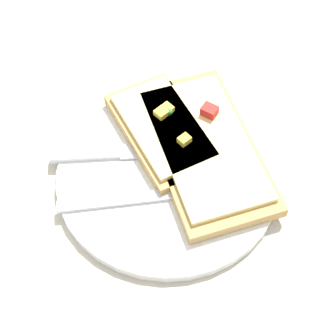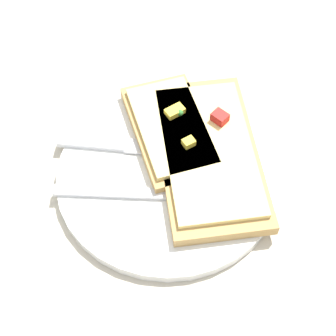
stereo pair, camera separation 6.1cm
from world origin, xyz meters
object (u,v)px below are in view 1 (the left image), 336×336
fork (170,195)px  pizza_slice_main (204,148)px  plate (168,176)px  knife (127,152)px  pizza_slice_corner (163,130)px

fork → pizza_slice_main: pizza_slice_main is taller
pizza_slice_main → plate: bearing=106.4°
plate → fork: fork is taller
knife → pizza_slice_corner: 0.05m
knife → plate: bearing=-34.4°
plate → fork: bearing=-84.1°
fork → pizza_slice_corner: (-0.01, 0.08, 0.01)m
knife → pizza_slice_main: 0.09m
knife → pizza_slice_main: pizza_slice_main is taller
plate → fork: 0.03m
fork → pizza_slice_main: bearing=48.8°
pizza_slice_main → pizza_slice_corner: (-0.05, 0.02, -0.00)m
pizza_slice_main → pizza_slice_corner: pizza_slice_main is taller
plate → knife: bearing=151.0°
plate → knife: 0.05m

